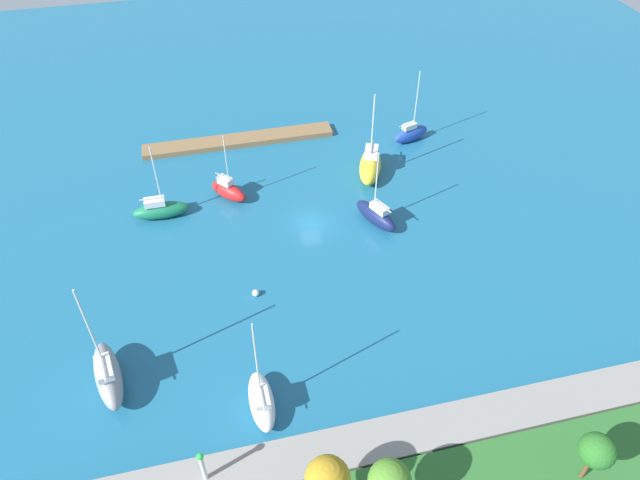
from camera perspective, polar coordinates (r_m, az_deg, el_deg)
water at (r=71.05m, az=-0.91°, el=1.68°), size 160.00×160.00×0.00m
pier_dock at (r=85.78m, az=-7.92°, el=9.59°), size 27.04×3.03×0.78m
breakwater at (r=52.35m, az=6.68°, el=-18.86°), size 63.97×3.84×1.39m
harbor_beacon at (r=48.72m, az=-11.40°, el=-20.67°), size 0.56×0.56×3.73m
park_tree_midwest at (r=45.24m, az=0.73°, el=-22.23°), size 3.34×3.34×5.80m
park_tree_east at (r=50.71m, az=25.39°, el=-18.08°), size 2.76×2.76×5.42m
sailboat_yellow_by_breakwater at (r=78.22m, az=4.92°, el=7.28°), size 5.46×8.27×12.09m
sailboat_green_off_beacon at (r=73.79m, az=-15.27°, el=2.89°), size 6.78×2.22×10.04m
sailboat_white_far_north at (r=53.67m, az=-5.71°, el=-15.31°), size 2.26×6.19×11.30m
sailboat_gray_along_channel at (r=57.61m, az=-19.96°, el=-12.25°), size 3.67×7.96×12.54m
sailboat_blue_mid_basin at (r=85.97m, az=8.85°, el=10.23°), size 5.93×3.34×10.69m
sailboat_navy_west_end at (r=70.51m, az=5.47°, el=2.45°), size 4.46×6.73×9.97m
sailboat_red_inner_mooring at (r=74.97m, az=-8.92°, el=4.80°), size 5.00×5.30×9.28m
mooring_buoy_white at (r=62.65m, az=-6.29°, el=-5.15°), size 0.76×0.76×0.76m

